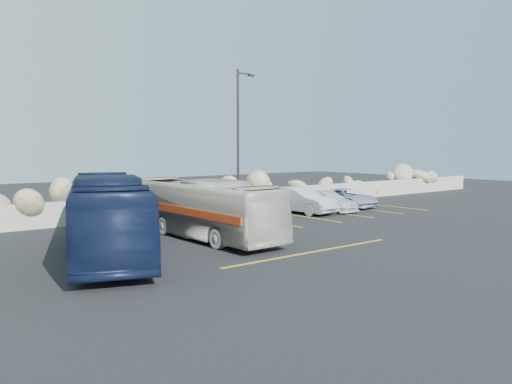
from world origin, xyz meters
TOP-DOWN VIEW (x-y plane):
  - ground at (0.00, 0.00)m, footprint 90.00×90.00m
  - seawall at (0.00, 12.00)m, footprint 60.00×0.40m
  - riprap_pile at (0.00, 13.20)m, footprint 54.00×2.80m
  - parking_lines at (4.64, 5.57)m, footprint 18.16×9.36m
  - lamppost at (2.56, 9.50)m, footprint 1.14×0.18m
  - vintage_bus at (-2.50, 5.18)m, footprint 2.25×8.89m
  - tour_coach at (-6.91, 4.52)m, footprint 5.58×10.31m
  - car_a at (2.61, 8.47)m, footprint 1.92×4.49m
  - car_b at (6.21, 8.46)m, footprint 1.96×4.59m
  - car_c at (8.22, 8.21)m, footprint 1.72×4.12m
  - car_d at (10.58, 8.80)m, footprint 2.09×4.29m

SIDE VIEW (x-z plane):
  - ground at x=0.00m, z-range 0.00..0.00m
  - parking_lines at x=4.64m, z-range 0.00..0.01m
  - car_d at x=10.58m, z-range 0.00..1.17m
  - car_c at x=8.22m, z-range 0.00..1.19m
  - seawall at x=0.00m, z-range 0.00..1.20m
  - car_b at x=6.21m, z-range 0.00..1.47m
  - car_a at x=2.61m, z-range 0.00..1.51m
  - vintage_bus at x=-2.50m, z-range 0.00..2.47m
  - riprap_pile at x=0.00m, z-range 0.00..2.60m
  - tour_coach at x=-6.91m, z-range 0.00..2.81m
  - lamppost at x=2.56m, z-range 0.30..8.30m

